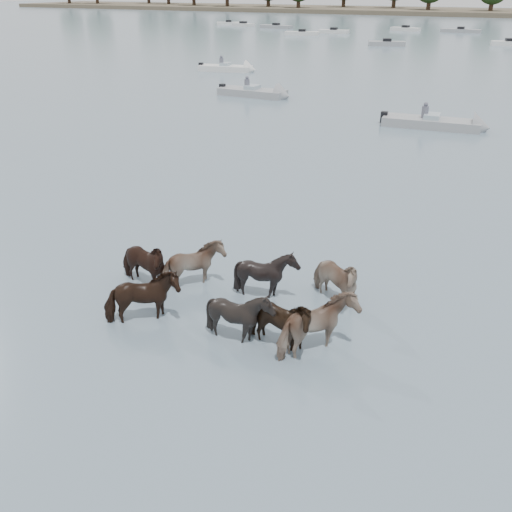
% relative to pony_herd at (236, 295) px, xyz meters
% --- Properties ---
extents(ground, '(400.00, 400.00, 0.00)m').
position_rel_pony_herd_xyz_m(ground, '(1.85, -0.70, -0.55)').
color(ground, slate).
rests_on(ground, ground).
extents(shoreline, '(160.00, 30.00, 1.00)m').
position_rel_pony_herd_xyz_m(shoreline, '(-68.15, 149.30, -0.05)').
color(shoreline, '#4C4233').
rests_on(shoreline, ground).
extents(pony_herd, '(6.73, 4.43, 1.50)m').
position_rel_pony_herd_xyz_m(pony_herd, '(0.00, 0.00, 0.00)').
color(pony_herd, black).
rests_on(pony_herd, ground).
extents(motorboat_a, '(5.37, 1.68, 1.92)m').
position_rel_pony_herd_xyz_m(motorboat_a, '(-11.42, 25.78, -0.33)').
color(motorboat_a, gray).
rests_on(motorboat_a, ground).
extents(motorboat_b, '(5.78, 1.98, 1.92)m').
position_rel_pony_herd_xyz_m(motorboat_b, '(1.42, 21.64, -0.33)').
color(motorboat_b, gray).
rests_on(motorboat_b, ground).
extents(motorboat_f, '(5.34, 2.44, 1.92)m').
position_rel_pony_herd_xyz_m(motorboat_f, '(-18.89, 35.80, -0.33)').
color(motorboat_f, silver).
rests_on(motorboat_f, ground).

